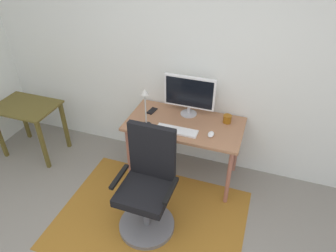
{
  "coord_description": "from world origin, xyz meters",
  "views": [
    {
      "loc": [
        0.65,
        -0.82,
        2.54
      ],
      "look_at": [
        -0.18,
        1.55,
        0.82
      ],
      "focal_mm": 33.11,
      "sensor_mm": 36.0,
      "label": 1
    }
  ],
  "objects_px": {
    "monitor": "(189,94)",
    "cell_phone": "(152,111)",
    "keyboard": "(177,130)",
    "computer_mouse": "(211,134)",
    "coffee_cup": "(227,119)",
    "side_table": "(28,114)",
    "desk_lamp": "(145,104)",
    "office_chair": "(148,191)",
    "desk": "(184,129)"
  },
  "relations": [
    {
      "from": "monitor",
      "to": "cell_phone",
      "type": "relative_size",
      "value": 3.94
    },
    {
      "from": "keyboard",
      "to": "computer_mouse",
      "type": "height_order",
      "value": "computer_mouse"
    },
    {
      "from": "keyboard",
      "to": "coffee_cup",
      "type": "height_order",
      "value": "coffee_cup"
    },
    {
      "from": "monitor",
      "to": "side_table",
      "type": "xyz_separation_m",
      "value": [
        -1.89,
        -0.39,
        -0.42
      ]
    },
    {
      "from": "desk_lamp",
      "to": "office_chair",
      "type": "xyz_separation_m",
      "value": [
        0.25,
        -0.6,
        -0.55
      ]
    },
    {
      "from": "cell_phone",
      "to": "office_chair",
      "type": "height_order",
      "value": "office_chair"
    },
    {
      "from": "keyboard",
      "to": "desk",
      "type": "bearing_deg",
      "value": 78.91
    },
    {
      "from": "keyboard",
      "to": "office_chair",
      "type": "bearing_deg",
      "value": -97.36
    },
    {
      "from": "coffee_cup",
      "to": "desk_lamp",
      "type": "height_order",
      "value": "desk_lamp"
    },
    {
      "from": "cell_phone",
      "to": "desk",
      "type": "bearing_deg",
      "value": -4.35
    },
    {
      "from": "monitor",
      "to": "side_table",
      "type": "height_order",
      "value": "monitor"
    },
    {
      "from": "cell_phone",
      "to": "side_table",
      "type": "relative_size",
      "value": 0.19
    },
    {
      "from": "keyboard",
      "to": "office_chair",
      "type": "distance_m",
      "value": 0.69
    },
    {
      "from": "office_chair",
      "to": "cell_phone",
      "type": "bearing_deg",
      "value": 109.38
    },
    {
      "from": "coffee_cup",
      "to": "side_table",
      "type": "bearing_deg",
      "value": -170.97
    },
    {
      "from": "keyboard",
      "to": "computer_mouse",
      "type": "bearing_deg",
      "value": 6.57
    },
    {
      "from": "desk",
      "to": "monitor",
      "type": "relative_size",
      "value": 2.23
    },
    {
      "from": "desk_lamp",
      "to": "monitor",
      "type": "bearing_deg",
      "value": 45.73
    },
    {
      "from": "keyboard",
      "to": "cell_phone",
      "type": "bearing_deg",
      "value": 143.83
    },
    {
      "from": "desk_lamp",
      "to": "cell_phone",
      "type": "bearing_deg",
      "value": 100.11
    },
    {
      "from": "coffee_cup",
      "to": "side_table",
      "type": "xyz_separation_m",
      "value": [
        -2.32,
        -0.37,
        -0.2
      ]
    },
    {
      "from": "keyboard",
      "to": "desk_lamp",
      "type": "relative_size",
      "value": 1.0
    },
    {
      "from": "cell_phone",
      "to": "side_table",
      "type": "xyz_separation_m",
      "value": [
        -1.48,
        -0.32,
        -0.16
      ]
    },
    {
      "from": "coffee_cup",
      "to": "cell_phone",
      "type": "relative_size",
      "value": 0.63
    },
    {
      "from": "desk",
      "to": "computer_mouse",
      "type": "distance_m",
      "value": 0.35
    },
    {
      "from": "coffee_cup",
      "to": "desk_lamp",
      "type": "relative_size",
      "value": 0.21
    },
    {
      "from": "monitor",
      "to": "coffee_cup",
      "type": "distance_m",
      "value": 0.48
    },
    {
      "from": "coffee_cup",
      "to": "cell_phone",
      "type": "bearing_deg",
      "value": -176.38
    },
    {
      "from": "office_chair",
      "to": "coffee_cup",
      "type": "bearing_deg",
      "value": 61.2
    },
    {
      "from": "computer_mouse",
      "to": "monitor",
      "type": "bearing_deg",
      "value": 135.6
    },
    {
      "from": "desk",
      "to": "side_table",
      "type": "xyz_separation_m",
      "value": [
        -1.9,
        -0.21,
        -0.08
      ]
    },
    {
      "from": "keyboard",
      "to": "computer_mouse",
      "type": "distance_m",
      "value": 0.35
    },
    {
      "from": "cell_phone",
      "to": "coffee_cup",
      "type": "bearing_deg",
      "value": 13.8
    },
    {
      "from": "desk",
      "to": "side_table",
      "type": "relative_size",
      "value": 1.7
    },
    {
      "from": "desk",
      "to": "cell_phone",
      "type": "relative_size",
      "value": 8.77
    },
    {
      "from": "monitor",
      "to": "computer_mouse",
      "type": "xyz_separation_m",
      "value": [
        0.32,
        -0.32,
        -0.24
      ]
    },
    {
      "from": "desk_lamp",
      "to": "office_chair",
      "type": "height_order",
      "value": "desk_lamp"
    },
    {
      "from": "cell_phone",
      "to": "computer_mouse",
      "type": "bearing_deg",
      "value": -8.04
    },
    {
      "from": "desk",
      "to": "coffee_cup",
      "type": "relative_size",
      "value": 13.92
    },
    {
      "from": "coffee_cup",
      "to": "office_chair",
      "type": "height_order",
      "value": "office_chair"
    },
    {
      "from": "monitor",
      "to": "desk_lamp",
      "type": "bearing_deg",
      "value": -134.27
    },
    {
      "from": "keyboard",
      "to": "side_table",
      "type": "height_order",
      "value": "keyboard"
    },
    {
      "from": "keyboard",
      "to": "side_table",
      "type": "relative_size",
      "value": 0.6
    },
    {
      "from": "computer_mouse",
      "to": "desk_lamp",
      "type": "distance_m",
      "value": 0.72
    },
    {
      "from": "desk_lamp",
      "to": "keyboard",
      "type": "bearing_deg",
      "value": 1.42
    },
    {
      "from": "side_table",
      "to": "coffee_cup",
      "type": "bearing_deg",
      "value": 9.03
    },
    {
      "from": "side_table",
      "to": "office_chair",
      "type": "bearing_deg",
      "value": -17.86
    },
    {
      "from": "side_table",
      "to": "desk_lamp",
      "type": "bearing_deg",
      "value": 1.05
    },
    {
      "from": "cell_phone",
      "to": "desk_lamp",
      "type": "xyz_separation_m",
      "value": [
        0.05,
        -0.29,
        0.26
      ]
    },
    {
      "from": "cell_phone",
      "to": "monitor",
      "type": "bearing_deg",
      "value": 20.78
    }
  ]
}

